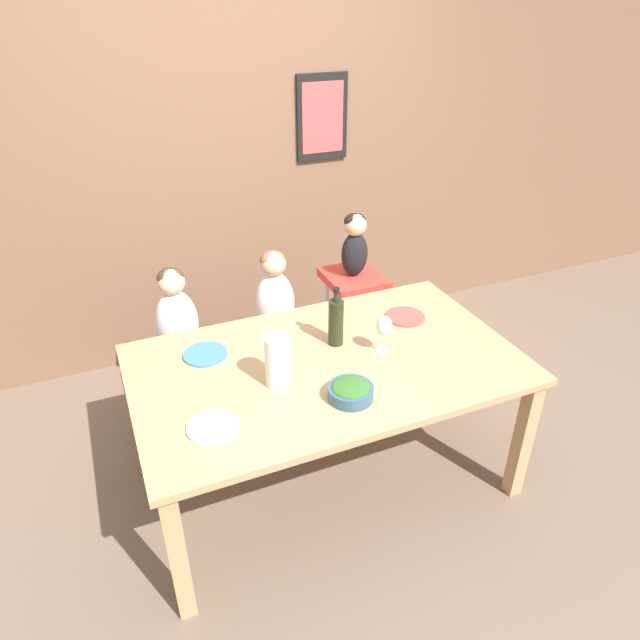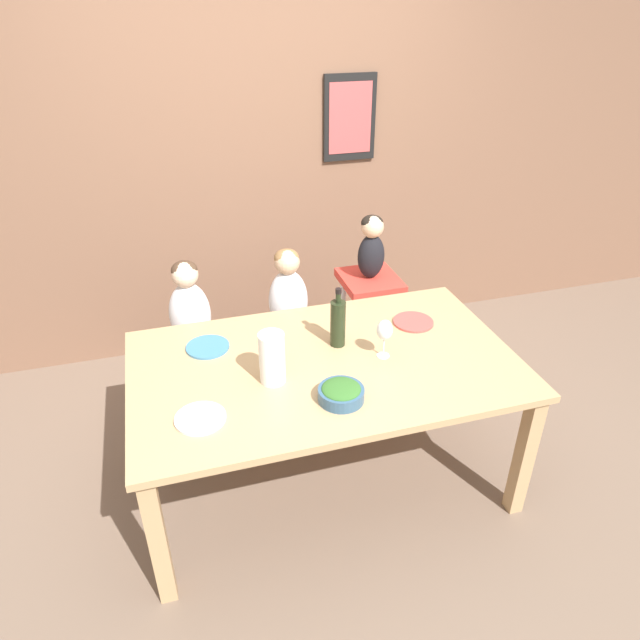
# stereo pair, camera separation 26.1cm
# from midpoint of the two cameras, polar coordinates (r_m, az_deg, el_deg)

# --- Properties ---
(ground_plane) EXTENTS (14.00, 14.00, 0.00)m
(ground_plane) POSITION_cam_midpoint_polar(r_m,az_deg,el_deg) (3.11, 2.92, -15.31)
(ground_plane) COLOR #705B4C
(wall_back) EXTENTS (10.00, 0.09, 2.70)m
(wall_back) POSITION_cam_midpoint_polar(r_m,az_deg,el_deg) (3.72, -4.37, 16.78)
(wall_back) COLOR brown
(wall_back) RESTS_ON ground_plane
(dining_table) EXTENTS (1.77, 1.06, 0.72)m
(dining_table) POSITION_cam_midpoint_polar(r_m,az_deg,el_deg) (2.69, 3.27, -5.68)
(dining_table) COLOR tan
(dining_table) RESTS_ON ground_plane
(chair_far_left) EXTENTS (0.39, 0.43, 0.45)m
(chair_far_left) POSITION_cam_midpoint_polar(r_m,az_deg,el_deg) (3.36, -10.21, -3.38)
(chair_far_left) COLOR silver
(chair_far_left) RESTS_ON ground_plane
(chair_far_center) EXTENTS (0.39, 0.43, 0.45)m
(chair_far_center) POSITION_cam_midpoint_polar(r_m,az_deg,el_deg) (3.44, -0.91, -1.95)
(chair_far_center) COLOR silver
(chair_far_center) RESTS_ON ground_plane
(chair_right_highchair) EXTENTS (0.33, 0.37, 0.73)m
(chair_right_highchair) POSITION_cam_midpoint_polar(r_m,az_deg,el_deg) (3.50, 7.04, 1.91)
(chair_right_highchair) COLOR silver
(chair_right_highchair) RESTS_ON ground_plane
(person_child_left) EXTENTS (0.23, 0.19, 0.51)m
(person_child_left) POSITION_cam_midpoint_polar(r_m,az_deg,el_deg) (3.20, -10.73, 1.40)
(person_child_left) COLOR silver
(person_child_left) RESTS_ON chair_far_left
(person_child_center) EXTENTS (0.23, 0.19, 0.51)m
(person_child_center) POSITION_cam_midpoint_polar(r_m,az_deg,el_deg) (3.28, -0.96, 2.78)
(person_child_center) COLOR silver
(person_child_center) RESTS_ON chair_far_center
(person_baby_right) EXTENTS (0.16, 0.14, 0.38)m
(person_baby_right) POSITION_cam_midpoint_polar(r_m,az_deg,el_deg) (3.34, 7.43, 7.44)
(person_baby_right) COLOR black
(person_baby_right) RESTS_ON chair_right_highchair
(wine_bottle) EXTENTS (0.07, 0.07, 0.30)m
(wine_bottle) POSITION_cam_midpoint_polar(r_m,az_deg,el_deg) (2.70, 4.56, -0.31)
(wine_bottle) COLOR #232D19
(wine_bottle) RESTS_ON dining_table
(paper_towel_roll) EXTENTS (0.11, 0.11, 0.24)m
(paper_towel_roll) POSITION_cam_midpoint_polar(r_m,az_deg,el_deg) (2.45, -1.79, -3.92)
(paper_towel_roll) COLOR white
(paper_towel_roll) RESTS_ON dining_table
(wine_glass_near) EXTENTS (0.08, 0.08, 0.19)m
(wine_glass_near) POSITION_cam_midpoint_polar(r_m,az_deg,el_deg) (2.64, 9.31, -1.16)
(wine_glass_near) COLOR white
(wine_glass_near) RESTS_ON dining_table
(salad_bowl_large) EXTENTS (0.20, 0.20, 0.08)m
(salad_bowl_large) POSITION_cam_midpoint_polar(r_m,az_deg,el_deg) (2.40, 5.26, -7.34)
(salad_bowl_large) COLOR #335675
(salad_bowl_large) RESTS_ON dining_table
(dinner_plate_front_left) EXTENTS (0.21, 0.21, 0.01)m
(dinner_plate_front_left) POSITION_cam_midpoint_polar(r_m,az_deg,el_deg) (2.34, -8.75, -9.81)
(dinner_plate_front_left) COLOR silver
(dinner_plate_front_left) RESTS_ON dining_table
(dinner_plate_back_left) EXTENTS (0.21, 0.21, 0.01)m
(dinner_plate_back_left) POSITION_cam_midpoint_polar(r_m,az_deg,el_deg) (2.76, -8.54, -2.77)
(dinner_plate_back_left) COLOR teal
(dinner_plate_back_left) RESTS_ON dining_table
(dinner_plate_back_right) EXTENTS (0.21, 0.21, 0.01)m
(dinner_plate_back_right) POSITION_cam_midpoint_polar(r_m,az_deg,el_deg) (2.99, 11.79, -0.27)
(dinner_plate_back_right) COLOR #D14C47
(dinner_plate_back_right) RESTS_ON dining_table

